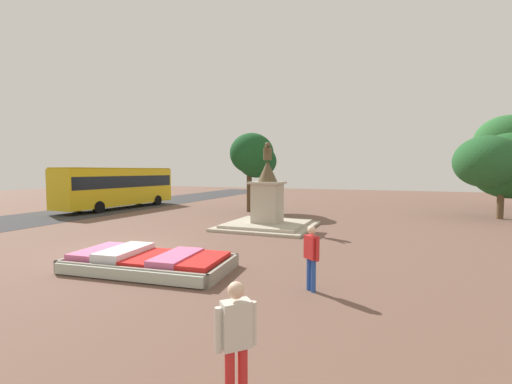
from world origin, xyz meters
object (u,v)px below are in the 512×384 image
at_px(statue_monument, 267,209).
at_px(pedestrian_near_planter, 311,254).
at_px(flower_planter, 148,262).
at_px(city_bus, 118,185).
at_px(pedestrian_crossing_plaza, 236,337).

xyz_separation_m(statue_monument, pedestrian_near_planter, (4.44, -8.95, -0.04)).
xyz_separation_m(flower_planter, city_bus, (-13.81, 13.23, 1.67)).
height_order(pedestrian_near_planter, pedestrian_crossing_plaza, pedestrian_crossing_plaza).
xyz_separation_m(flower_planter, pedestrian_near_planter, (5.23, 0.05, 0.73)).
relative_size(flower_planter, pedestrian_near_planter, 3.13).
distance_m(statue_monument, pedestrian_crossing_plaza, 14.46).
distance_m(pedestrian_near_planter, pedestrian_crossing_plaza, 4.78).
bearing_deg(statue_monument, flower_planter, -95.00).
distance_m(flower_planter, pedestrian_crossing_plaza, 7.16).
bearing_deg(pedestrian_crossing_plaza, flower_planter, 138.27).
relative_size(pedestrian_near_planter, pedestrian_crossing_plaza, 0.99).
xyz_separation_m(city_bus, pedestrian_near_planter, (19.04, -13.18, -0.94)).
bearing_deg(city_bus, flower_planter, -43.77).
relative_size(statue_monument, city_bus, 0.46).
height_order(statue_monument, city_bus, statue_monument).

